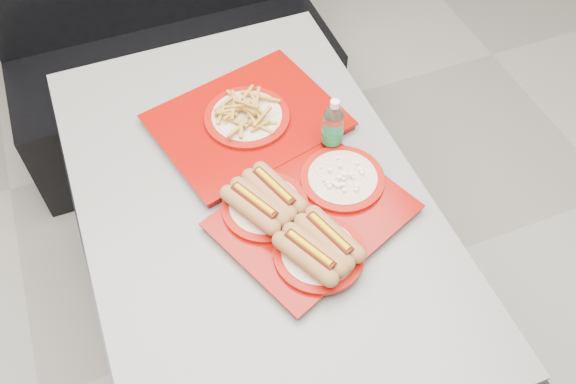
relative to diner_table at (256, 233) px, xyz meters
name	(u,v)px	position (x,y,z in m)	size (l,w,h in m)	color
ground	(262,320)	(0.00, 0.00, -0.58)	(6.00, 6.00, 0.00)	#A29C91
diner_table	(256,233)	(0.00, 0.00, 0.00)	(0.92, 1.42, 0.75)	black
booth_bench	(170,51)	(0.00, 1.09, -0.18)	(1.30, 0.57, 1.35)	black
tray_near	(307,215)	(0.10, -0.13, 0.20)	(0.57, 0.51, 0.10)	#840803
tray_far	(247,119)	(0.07, 0.26, 0.19)	(0.59, 0.51, 0.10)	#840803
water_bottle	(333,130)	(0.27, 0.09, 0.25)	(0.06, 0.06, 0.19)	silver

